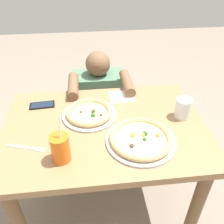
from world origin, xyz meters
TOP-DOWN VIEW (x-y plane):
  - ground_plane at (0.00, 0.00)m, footprint 8.00×8.00m
  - dining_table at (0.00, 0.00)m, footprint 1.12×0.79m
  - pizza_near at (0.17, -0.15)m, footprint 0.36×0.36m
  - pizza_far at (-0.08, 0.10)m, footprint 0.31×0.31m
  - drink_cup_colored at (-0.22, -0.22)m, footprint 0.09×0.09m
  - water_cup_clear at (0.45, 0.03)m, footprint 0.09×0.09m
  - paper_napkin at (0.14, 0.28)m, footprint 0.17×0.15m
  - fork at (-0.39, -0.13)m, footprint 0.20×0.08m
  - cell_phone at (-0.37, 0.23)m, footprint 0.16×0.09m
  - diner_seated at (0.01, 0.62)m, footprint 0.44×0.53m

SIDE VIEW (x-z plane):
  - ground_plane at x=0.00m, z-range 0.00..0.00m
  - diner_seated at x=0.01m, z-range -0.05..0.87m
  - dining_table at x=0.00m, z-range 0.25..1.00m
  - paper_napkin at x=0.14m, z-range 0.75..0.75m
  - fork at x=-0.39m, z-range 0.75..0.75m
  - cell_phone at x=-0.37m, z-range 0.75..0.76m
  - pizza_far at x=-0.08m, z-range 0.75..0.79m
  - pizza_near at x=0.17m, z-range 0.75..0.79m
  - water_cup_clear at x=0.45m, z-range 0.75..0.87m
  - drink_cup_colored at x=-0.22m, z-range 0.70..0.94m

